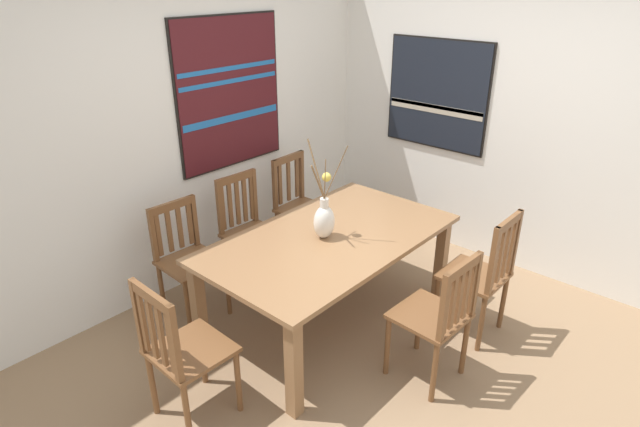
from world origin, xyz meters
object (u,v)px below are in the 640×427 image
(chair_1, at_px, (182,350))
(painting_on_side_wall, at_px, (437,95))
(centerpiece_vase, at_px, (324,218))
(chair_5, at_px, (482,273))
(chair_0, at_px, (300,205))
(chair_4, at_px, (187,258))
(painting_on_back_wall, at_px, (230,93))
(chair_2, at_px, (248,229))
(dining_table, at_px, (330,247))
(chair_3, at_px, (438,315))

(chair_1, bearing_deg, painting_on_side_wall, 4.07)
(centerpiece_vase, bearing_deg, chair_5, -54.94)
(chair_0, distance_m, chair_4, 1.26)
(centerpiece_vase, distance_m, painting_on_back_wall, 1.45)
(chair_5, xyz_separation_m, painting_on_back_wall, (-0.40, 2.19, 1.03))
(chair_2, bearing_deg, chair_1, -145.41)
(dining_table, relative_size, chair_3, 2.01)
(dining_table, xyz_separation_m, painting_on_side_wall, (1.75, 0.21, 0.79))
(chair_1, xyz_separation_m, chair_5, (1.91, -0.90, 0.01))
(centerpiece_vase, relative_size, chair_5, 0.71)
(dining_table, bearing_deg, chair_1, -179.90)
(chair_0, bearing_deg, painting_on_back_wall, 138.33)
(chair_4, distance_m, chair_5, 2.18)
(chair_1, xyz_separation_m, chair_3, (1.27, -0.92, -0.00))
(chair_1, relative_size, painting_on_back_wall, 0.78)
(chair_3, distance_m, painting_on_back_wall, 2.45)
(centerpiece_vase, height_order, chair_2, centerpiece_vase)
(chair_0, distance_m, chair_1, 2.13)
(dining_table, xyz_separation_m, centerpiece_vase, (-0.04, 0.02, 0.24))
(painting_on_back_wall, bearing_deg, chair_3, -96.24)
(centerpiece_vase, height_order, chair_1, centerpiece_vase)
(chair_0, xyz_separation_m, chair_4, (-1.26, -0.02, -0.01))
(dining_table, relative_size, chair_5, 1.91)
(chair_3, distance_m, painting_on_side_wall, 2.31)
(chair_4, relative_size, painting_on_side_wall, 0.90)
(centerpiece_vase, distance_m, chair_5, 1.19)
(painting_on_side_wall, bearing_deg, chair_2, 159.47)
(chair_3, bearing_deg, chair_0, 70.02)
(chair_3, bearing_deg, chair_4, 108.32)
(centerpiece_vase, height_order, chair_0, centerpiece_vase)
(chair_0, xyz_separation_m, chair_1, (-1.93, -0.91, 0.01))
(centerpiece_vase, xyz_separation_m, chair_0, (0.67, 0.89, -0.39))
(chair_5, bearing_deg, dining_table, 124.06)
(centerpiece_vase, bearing_deg, chair_0, 52.77)
(chair_0, distance_m, chair_5, 1.81)
(chair_1, bearing_deg, centerpiece_vase, 1.00)
(chair_2, relative_size, chair_3, 1.03)
(chair_3, bearing_deg, centerpiece_vase, 90.64)
(painting_on_back_wall, distance_m, painting_on_side_wall, 1.88)
(dining_table, xyz_separation_m, chair_1, (-1.29, -0.00, -0.14))
(chair_4, distance_m, painting_on_back_wall, 1.41)
(chair_2, height_order, chair_5, chair_5)
(chair_0, relative_size, chair_4, 1.05)
(chair_4, distance_m, painting_on_side_wall, 2.65)
(chair_0, bearing_deg, dining_table, -125.08)
(dining_table, height_order, painting_on_side_wall, painting_on_side_wall)
(chair_3, distance_m, chair_4, 1.90)
(chair_1, height_order, chair_4, chair_1)
(chair_0, bearing_deg, chair_3, -109.98)
(centerpiece_vase, distance_m, chair_0, 1.18)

